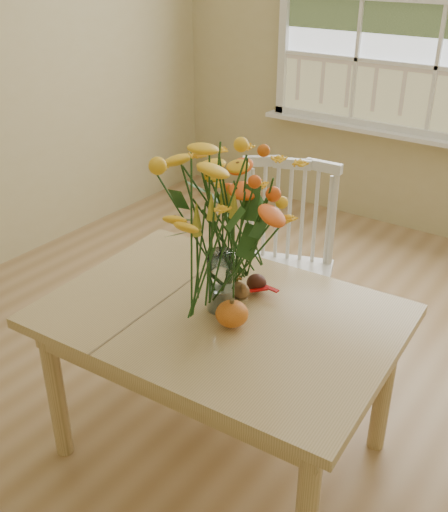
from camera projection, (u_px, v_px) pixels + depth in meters
The scene contains 9 objects.
floor at pixel (240, 398), 2.76m from camera, with size 4.00×4.50×0.01m, color #A17B4E.
wall_back at pixel (444, 34), 3.75m from camera, with size 4.00×0.02×2.70m, color tan.
window at pixel (447, 3), 3.64m from camera, with size 2.42×0.12×1.74m.
dining_table at pixel (221, 332), 2.22m from camera, with size 1.30×0.96×0.67m.
windsor_chair at pixel (284, 256), 2.83m from camera, with size 0.57×0.56×0.97m.
flower_vase at pixel (221, 224), 2.04m from camera, with size 0.48×0.48×0.57m.
pumpkin at pixel (232, 315), 2.07m from camera, with size 0.12×0.12×0.09m, color #BF5816.
turkey_figurine at pixel (240, 290), 2.23m from camera, with size 0.08×0.06×0.10m.
dark_gourd at pixel (256, 284), 2.28m from camera, with size 0.13×0.09×0.07m.
Camera 1 is at (1.18, -1.79, 1.86)m, focal length 42.00 mm.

